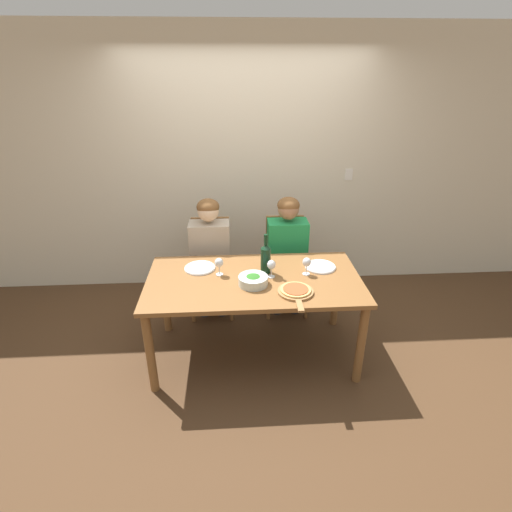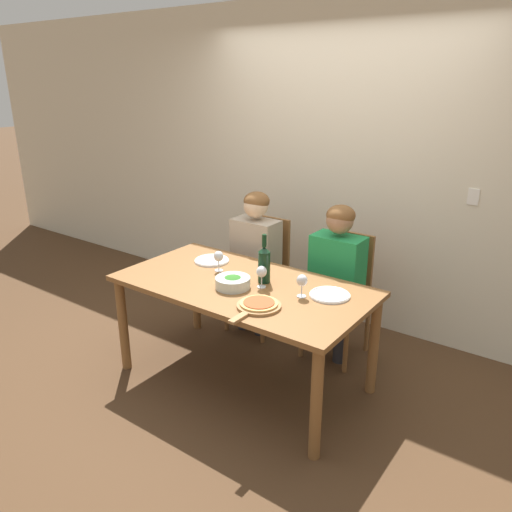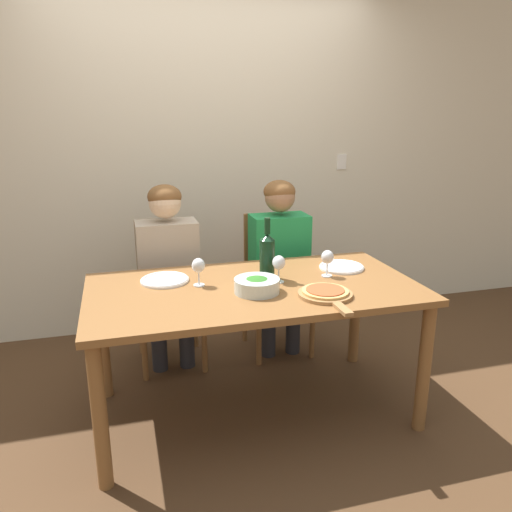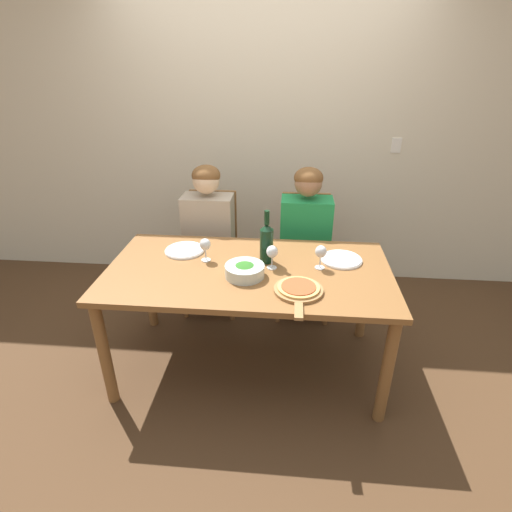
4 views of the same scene
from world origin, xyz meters
TOP-DOWN VIEW (x-y plane):
  - ground_plane at (0.00, 0.00)m, footprint 40.00×40.00m
  - back_wall at (0.00, 1.36)m, footprint 10.00×0.06m
  - dining_table at (0.00, 0.00)m, footprint 1.74×0.91m
  - chair_left at (-0.38, 0.78)m, footprint 0.42×0.42m
  - chair_right at (0.36, 0.78)m, footprint 0.42×0.42m
  - person_woman at (-0.38, 0.67)m, footprint 0.47×0.51m
  - person_man at (0.36, 0.67)m, footprint 0.47×0.51m
  - wine_bottle at (0.10, 0.11)m, footprint 0.08×0.08m
  - broccoli_bowl at (-0.01, -0.09)m, footprint 0.23×0.23m
  - dinner_plate_left at (-0.45, 0.20)m, footprint 0.26×0.26m
  - dinner_plate_right at (0.58, 0.16)m, footprint 0.26×0.26m
  - pizza_on_board at (0.30, -0.25)m, footprint 0.27×0.41m
  - wine_glass_left at (-0.28, 0.08)m, footprint 0.07×0.07m
  - wine_glass_right at (0.43, 0.05)m, footprint 0.07×0.07m
  - wine_glass_centre at (0.14, 0.02)m, footprint 0.07×0.07m

SIDE VIEW (x-z plane):
  - ground_plane at x=0.00m, z-range 0.00..0.00m
  - chair_left at x=-0.38m, z-range 0.03..0.98m
  - chair_right at x=0.36m, z-range 0.03..0.98m
  - dining_table at x=0.00m, z-range 0.29..1.04m
  - person_woman at x=-0.38m, z-range 0.12..1.33m
  - person_man at x=0.36m, z-range 0.12..1.33m
  - dinner_plate_left at x=-0.45m, z-range 0.75..0.77m
  - dinner_plate_right at x=0.58m, z-range 0.75..0.77m
  - pizza_on_board at x=0.30m, z-range 0.75..0.79m
  - broccoli_bowl at x=-0.01m, z-range 0.75..0.83m
  - wine_glass_left at x=-0.28m, z-range 0.78..0.93m
  - wine_glass_right at x=0.43m, z-range 0.78..0.93m
  - wine_glass_centre at x=0.14m, z-range 0.78..0.93m
  - wine_bottle at x=0.10m, z-range 0.72..1.06m
  - back_wall at x=0.00m, z-range 0.00..2.70m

